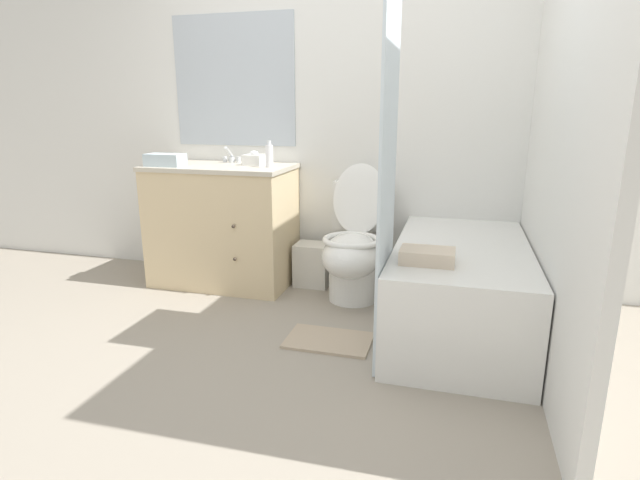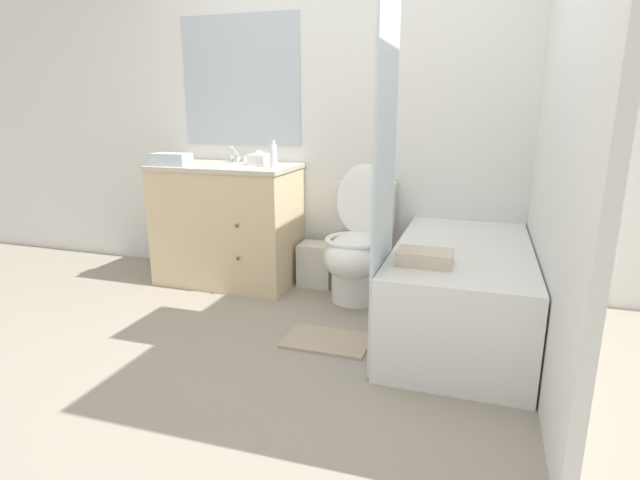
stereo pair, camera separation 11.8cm
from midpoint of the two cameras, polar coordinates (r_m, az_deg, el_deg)
name	(u,v)px [view 1 (the left image)]	position (r m, az deg, el deg)	size (l,w,h in m)	color
ground_plane	(260,378)	(2.53, -8.26, -15.32)	(14.00, 14.00, 0.00)	gray
wall_back	(337,110)	(3.66, 0.95, 14.59)	(8.00, 0.06, 2.50)	silver
wall_right	(557,111)	(2.78, 24.38, 13.24)	(0.05, 2.52, 2.50)	silver
vanity_cabinet	(223,224)	(3.74, -11.89, 1.81)	(1.01, 0.61, 0.88)	beige
sink_faucet	(231,158)	(3.82, -11.01, 9.21)	(0.14, 0.12, 0.12)	silver
toilet	(354,248)	(3.36, 2.95, -0.92)	(0.39, 0.69, 0.91)	white
bathtub	(459,288)	(2.98, 14.55, -5.34)	(0.73, 1.41, 0.52)	white
shower_curtain	(388,174)	(2.44, 6.35, 7.46)	(0.01, 0.50, 1.90)	silver
wastebasket	(313,264)	(3.67, -1.79, -2.81)	(0.25, 0.21, 0.31)	silver
tissue_box	(254,159)	(3.62, -8.47, 9.10)	(0.13, 0.14, 0.10)	white
soap_dispenser	(269,155)	(3.45, -6.81, 9.57)	(0.05, 0.05, 0.18)	silver
hand_towel_folded	(165,160)	(3.69, -18.16, 8.68)	(0.26, 0.14, 0.09)	silver
bath_towel_folded	(427,256)	(2.52, 10.86, -1.82)	(0.27, 0.18, 0.07)	beige
bath_mat	(329,340)	(2.84, -0.20, -11.41)	(0.47, 0.31, 0.02)	tan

